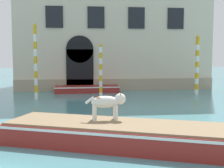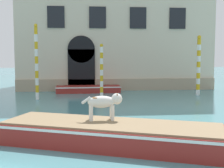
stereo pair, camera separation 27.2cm
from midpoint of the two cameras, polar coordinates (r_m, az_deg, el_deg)
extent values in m
cube|color=tan|center=(23.98, 1.39, -0.13)|extent=(15.40, 0.16, 0.90)
cube|color=black|center=(23.69, -5.28, 2.53)|extent=(2.04, 0.14, 3.16)
cylinder|color=black|center=(23.67, -5.31, 6.35)|extent=(2.04, 0.14, 2.04)
cube|color=black|center=(23.89, -9.89, 11.99)|extent=(1.27, 0.10, 1.59)
cube|color=black|center=(23.88, -2.33, 12.07)|extent=(1.27, 0.10, 1.59)
cube|color=black|center=(24.26, 5.11, 11.94)|extent=(1.27, 0.10, 1.59)
cube|color=black|center=(25.02, 12.20, 11.65)|extent=(1.27, 0.10, 1.59)
cube|color=maroon|center=(9.73, 0.50, -9.29)|extent=(7.11, 4.49, 0.64)
cube|color=white|center=(9.67, 0.50, -7.79)|extent=(7.15, 4.53, 0.08)
cube|color=#8C7251|center=(9.65, 0.50, -7.27)|extent=(6.86, 4.26, 0.06)
cylinder|color=silver|center=(10.18, 0.69, -5.04)|extent=(0.12, 0.12, 0.48)
cylinder|color=silver|center=(9.92, 0.89, -5.32)|extent=(0.12, 0.12, 0.48)
cylinder|color=silver|center=(10.11, -3.13, -5.12)|extent=(0.12, 0.12, 0.48)
cylinder|color=silver|center=(9.85, -3.03, -5.40)|extent=(0.12, 0.12, 0.48)
ellipsoid|color=silver|center=(9.95, -1.14, -3.27)|extent=(0.90, 0.40, 0.38)
ellipsoid|color=brown|center=(9.92, -1.91, -2.69)|extent=(0.40, 0.27, 0.13)
sphere|color=silver|center=(10.00, 1.66, -2.73)|extent=(0.36, 0.36, 0.36)
cone|color=brown|center=(10.07, 1.58, -1.90)|extent=(0.11, 0.11, 0.14)
cone|color=brown|center=(9.88, 1.74, -2.05)|extent=(0.11, 0.11, 0.14)
cylinder|color=silver|center=(9.90, -3.97, -2.99)|extent=(0.32, 0.09, 0.26)
cube|color=maroon|center=(22.86, -4.04, -0.94)|extent=(4.68, 1.46, 0.48)
cube|color=white|center=(22.84, -4.04, -0.49)|extent=(4.71, 1.49, 0.08)
cube|color=#9EA3A8|center=(22.86, -4.04, -1.00)|extent=(2.58, 1.07, 0.43)
cylinder|color=white|center=(22.12, 15.76, -1.48)|extent=(0.25, 0.25, 0.38)
cylinder|color=gold|center=(22.08, 15.78, -0.50)|extent=(0.25, 0.25, 0.38)
cylinder|color=white|center=(22.04, 15.81, 0.49)|extent=(0.25, 0.25, 0.38)
cylinder|color=gold|center=(22.01, 15.84, 1.47)|extent=(0.25, 0.25, 0.38)
cylinder|color=white|center=(21.99, 15.86, 2.47)|extent=(0.25, 0.25, 0.38)
cylinder|color=gold|center=(21.97, 15.89, 3.46)|extent=(0.25, 0.25, 0.38)
cylinder|color=white|center=(21.96, 15.91, 4.45)|extent=(0.25, 0.25, 0.38)
cylinder|color=gold|center=(21.96, 15.94, 5.45)|extent=(0.25, 0.25, 0.38)
cylinder|color=white|center=(21.97, 15.97, 6.44)|extent=(0.25, 0.25, 0.38)
cylinder|color=gold|center=(21.98, 15.99, 7.44)|extent=(0.25, 0.25, 0.38)
sphere|color=gold|center=(21.99, 16.02, 8.23)|extent=(0.26, 0.26, 0.26)
cylinder|color=white|center=(19.91, -1.51, -2.06)|extent=(0.20, 0.20, 0.36)
cylinder|color=gold|center=(19.86, -1.52, -1.03)|extent=(0.20, 0.20, 0.36)
cylinder|color=white|center=(19.82, -1.52, 0.01)|extent=(0.20, 0.20, 0.36)
cylinder|color=gold|center=(19.79, -1.52, 1.05)|extent=(0.20, 0.20, 0.36)
cylinder|color=white|center=(19.77, -1.52, 2.10)|extent=(0.20, 0.20, 0.36)
cylinder|color=gold|center=(19.75, -1.53, 3.14)|extent=(0.20, 0.20, 0.36)
cylinder|color=white|center=(19.74, -1.53, 4.19)|extent=(0.20, 0.20, 0.36)
cylinder|color=gold|center=(19.73, -1.53, 5.24)|extent=(0.20, 0.20, 0.36)
cylinder|color=white|center=(19.73, -1.53, 6.29)|extent=(0.20, 0.20, 0.36)
sphere|color=gold|center=(19.74, -1.54, 7.07)|extent=(0.21, 0.21, 0.21)
cylinder|color=white|center=(19.79, -13.11, -2.13)|extent=(0.20, 0.20, 0.44)
cylinder|color=gold|center=(19.74, -13.14, -0.86)|extent=(0.20, 0.20, 0.44)
cylinder|color=white|center=(19.69, -13.17, 0.43)|extent=(0.20, 0.20, 0.44)
cylinder|color=gold|center=(19.66, -13.20, 1.72)|extent=(0.20, 0.20, 0.44)
cylinder|color=white|center=(19.64, -13.23, 3.01)|extent=(0.20, 0.20, 0.44)
cylinder|color=gold|center=(19.62, -13.26, 4.30)|extent=(0.20, 0.20, 0.44)
cylinder|color=white|center=(19.62, -13.28, 5.60)|extent=(0.20, 0.20, 0.44)
cylinder|color=gold|center=(19.63, -13.31, 6.90)|extent=(0.20, 0.20, 0.44)
cylinder|color=white|center=(19.64, -13.34, 8.19)|extent=(0.20, 0.20, 0.44)
cylinder|color=gold|center=(19.67, -13.37, 9.48)|extent=(0.20, 0.20, 0.44)
sphere|color=gold|center=(19.69, -13.39, 10.39)|extent=(0.21, 0.21, 0.21)
camera|label=1|loc=(0.14, -89.53, 0.05)|focal=50.00mm
camera|label=2|loc=(0.14, 90.47, -0.05)|focal=50.00mm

